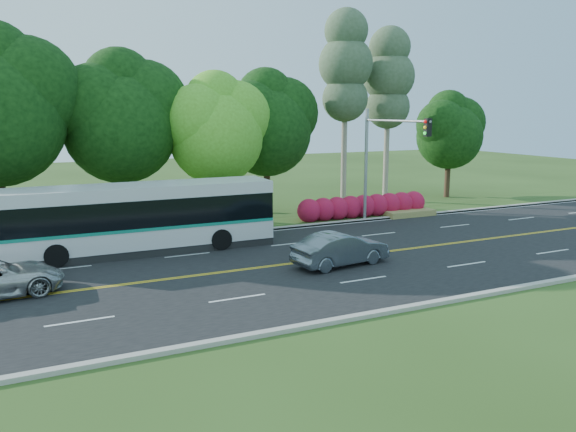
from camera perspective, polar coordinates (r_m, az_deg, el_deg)
name	(u,v)px	position (r m, az deg, el deg)	size (l,w,h in m)	color
ground	(332,259)	(26.54, 4.49, -4.35)	(120.00, 120.00, 0.00)	#2B4416
road	(332,259)	(26.54, 4.49, -4.33)	(60.00, 14.00, 0.02)	black
curb_north	(272,229)	(32.75, -1.68, -1.31)	(60.00, 0.30, 0.15)	#A7A197
curb_south	(431,304)	(20.88, 14.32, -8.62)	(60.00, 0.30, 0.15)	#A7A197
grass_verge	(260,224)	(34.43, -2.91, -0.78)	(60.00, 4.00, 0.10)	#2B4416
lane_markings	(330,259)	(26.49, 4.31, -4.33)	(57.60, 13.82, 0.00)	gold
tree_row	(160,113)	(35.22, -12.91, 10.16)	(44.70, 9.10, 13.84)	#321D16
bougainvillea_hedge	(366,207)	(36.86, 7.98, 0.94)	(9.50, 2.25, 1.50)	#A50D42
traffic_signal	(384,149)	(33.76, 9.72, 6.77)	(0.42, 6.10, 7.00)	gray
transit_bus	(143,219)	(28.29, -14.56, -0.26)	(12.73, 2.87, 3.33)	silver
sedan	(341,249)	(25.25, 5.37, -3.36)	(1.57, 4.50, 1.48)	slate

